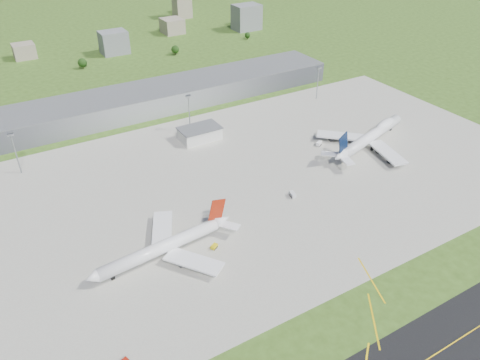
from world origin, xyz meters
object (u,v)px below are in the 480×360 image
airliner_red_twin (166,246)px  van_white_near (293,195)px  airliner_blue_quad (372,136)px  tug_yellow (214,247)px  van_white_far (319,144)px

airliner_red_twin → van_white_near: (77.79, 8.99, -3.99)m
airliner_blue_quad → tug_yellow: 142.12m
tug_yellow → van_white_far: van_white_far is taller
airliner_blue_quad → van_white_far: (-30.18, 15.73, -4.76)m
airliner_red_twin → tug_yellow: (21.11, -6.87, -4.36)m
airliner_red_twin → tug_yellow: size_ratio=17.37×
airliner_red_twin → van_white_near: size_ratio=13.27×
tug_yellow → van_white_far: (106.29, 55.08, 0.33)m
airliner_red_twin → van_white_far: airliner_red_twin is taller
tug_yellow → van_white_far: size_ratio=0.78×
airliner_red_twin → van_white_far: 136.28m
airliner_blue_quad → van_white_near: 83.31m
tug_yellow → van_white_far: 119.72m
airliner_red_twin → van_white_near: bearing=-179.0°
airliner_blue_quad → van_white_far: size_ratio=15.19×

